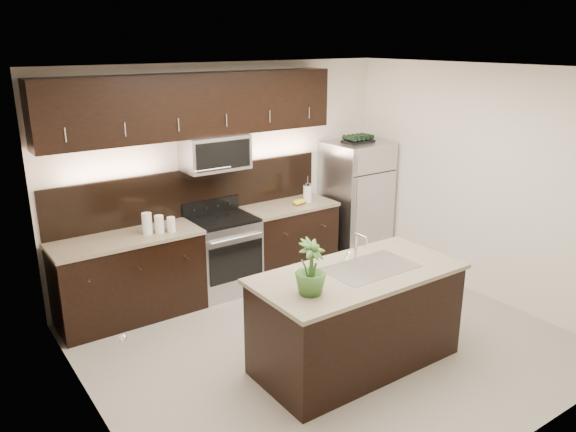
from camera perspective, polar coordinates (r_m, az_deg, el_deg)
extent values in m
plane|color=gray|center=(5.87, 3.95, -12.69)|extent=(4.50, 4.50, 0.00)
cube|color=beige|center=(6.93, -6.25, 4.08)|extent=(4.50, 0.02, 2.70)
cube|color=beige|center=(4.08, 22.39, -7.01)|extent=(4.50, 0.02, 2.70)
cube|color=beige|center=(4.34, -19.56, -5.19)|extent=(0.02, 4.00, 2.70)
cube|color=beige|center=(6.92, 18.90, 3.21)|extent=(0.02, 4.00, 2.70)
cube|color=white|center=(5.08, 4.61, 14.65)|extent=(4.50, 4.00, 0.02)
cube|color=silver|center=(3.81, -15.27, -13.86)|extent=(0.04, 0.80, 2.02)
sphere|color=silver|center=(4.08, -16.45, -11.82)|extent=(0.06, 0.06, 0.06)
cube|color=black|center=(4.94, -22.20, 0.94)|extent=(0.01, 0.32, 0.46)
cube|color=white|center=(4.94, -22.16, 0.95)|extent=(0.00, 0.24, 0.36)
cube|color=black|center=(6.40, -15.81, -6.16)|extent=(1.57, 0.62, 0.90)
cube|color=black|center=(7.29, 0.06, -2.50)|extent=(1.16, 0.62, 0.90)
cube|color=#B2B2B7|center=(6.82, -6.57, -4.08)|extent=(0.76, 0.62, 0.90)
cube|color=black|center=(6.67, -6.71, -0.36)|extent=(0.76, 0.60, 0.03)
cube|color=tan|center=(6.23, -16.16, -2.20)|extent=(1.59, 0.65, 0.04)
cube|color=tan|center=(7.14, 0.06, 1.04)|extent=(1.18, 0.65, 0.04)
cube|color=black|center=(6.75, -9.53, 2.43)|extent=(3.49, 0.02, 0.56)
cube|color=#B2B2B7|center=(6.56, -7.42, 6.42)|extent=(0.76, 0.40, 0.40)
cube|color=black|center=(6.42, -9.41, 11.05)|extent=(3.49, 0.33, 0.70)
cube|color=black|center=(5.36, 6.95, -10.43)|extent=(1.90, 0.90, 0.90)
cube|color=tan|center=(5.16, 7.15, -5.81)|extent=(1.96, 0.96, 0.04)
cube|color=silver|center=(5.24, 8.38, -5.16)|extent=(0.84, 0.50, 0.01)
cylinder|color=silver|center=(5.34, 6.90, -3.33)|extent=(0.03, 0.03, 0.24)
cylinder|color=silver|center=(5.24, 7.47, -2.02)|extent=(0.02, 0.14, 0.02)
cylinder|color=silver|center=(5.21, 7.96, -2.75)|extent=(0.02, 0.02, 0.10)
cube|color=#B2B2B7|center=(7.78, 6.90, 1.51)|extent=(0.79, 0.71, 1.63)
cube|color=black|center=(7.60, 7.13, 7.54)|extent=(0.40, 0.25, 0.03)
cylinder|color=black|center=(7.49, 6.26, 7.81)|extent=(0.07, 0.23, 0.07)
cylinder|color=black|center=(7.54, 6.70, 7.86)|extent=(0.07, 0.23, 0.07)
cylinder|color=black|center=(7.59, 7.14, 7.91)|extent=(0.07, 0.23, 0.07)
cylinder|color=black|center=(7.64, 7.57, 7.95)|extent=(0.07, 0.23, 0.07)
cylinder|color=black|center=(7.69, 8.00, 8.00)|extent=(0.07, 0.23, 0.07)
imported|color=#345B24|center=(4.59, 2.33, -5.25)|extent=(0.33, 0.33, 0.47)
cylinder|color=silver|center=(6.22, -14.13, -0.75)|extent=(0.11, 0.11, 0.23)
cylinder|color=silver|center=(6.22, -12.95, -0.82)|extent=(0.10, 0.10, 0.19)
cylinder|color=silver|center=(6.23, -11.78, -0.86)|extent=(0.09, 0.09, 0.17)
cylinder|color=silver|center=(7.22, 1.99, 2.29)|extent=(0.11, 0.11, 0.22)
cylinder|color=silver|center=(7.19, 2.00, 3.23)|extent=(0.12, 0.12, 0.02)
cylinder|color=silver|center=(7.17, 2.00, 3.66)|extent=(0.01, 0.01, 0.09)
ellipsoid|color=gold|center=(7.10, 0.79, 1.36)|extent=(0.24, 0.21, 0.06)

